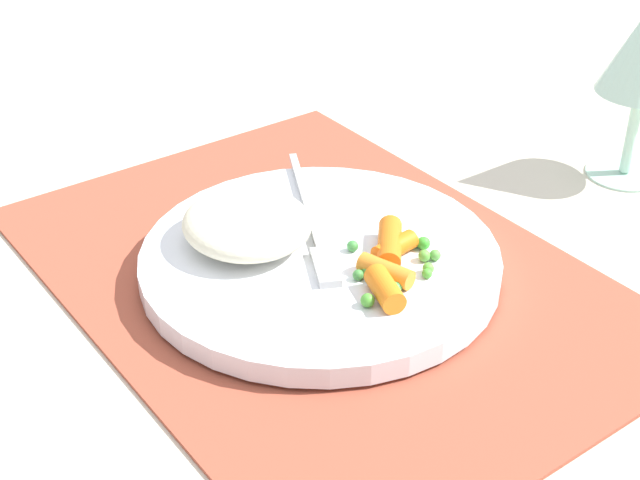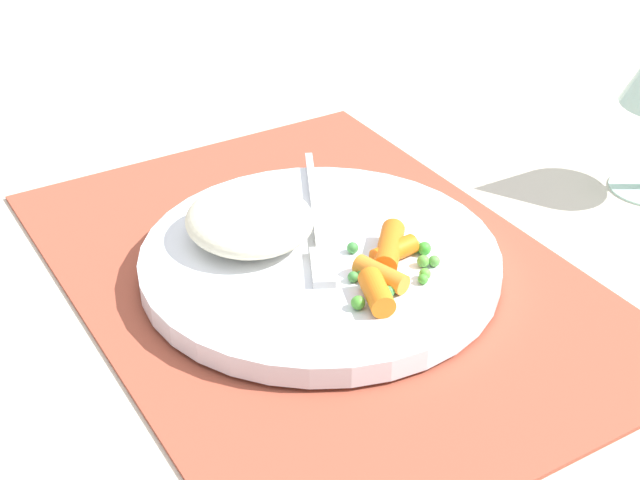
# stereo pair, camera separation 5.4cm
# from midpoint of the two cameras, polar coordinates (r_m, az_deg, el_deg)

# --- Properties ---
(ground_plane) EXTENTS (2.40, 2.40, 0.00)m
(ground_plane) POSITION_cam_midpoint_polar(r_m,az_deg,el_deg) (0.70, -2.22, -2.31)
(ground_plane) COLOR beige
(placemat) EXTENTS (0.48, 0.34, 0.01)m
(placemat) POSITION_cam_midpoint_polar(r_m,az_deg,el_deg) (0.70, -2.22, -2.11)
(placemat) COLOR #9E4733
(placemat) RESTS_ON ground_plane
(plate) EXTENTS (0.27, 0.27, 0.02)m
(plate) POSITION_cam_midpoint_polar(r_m,az_deg,el_deg) (0.69, -2.24, -1.34)
(plate) COLOR white
(plate) RESTS_ON placemat
(rice_mound) EXTENTS (0.10, 0.09, 0.03)m
(rice_mound) POSITION_cam_midpoint_polar(r_m,az_deg,el_deg) (0.69, -6.72, 0.97)
(rice_mound) COLOR beige
(rice_mound) RESTS_ON plate
(carrot_portion) EXTENTS (0.09, 0.08, 0.02)m
(carrot_portion) POSITION_cam_midpoint_polar(r_m,az_deg,el_deg) (0.66, 1.86, -1.33)
(carrot_portion) COLOR orange
(carrot_portion) RESTS_ON plate
(pea_scatter) EXTENTS (0.07, 0.09, 0.01)m
(pea_scatter) POSITION_cam_midpoint_polar(r_m,az_deg,el_deg) (0.66, 2.48, -1.52)
(pea_scatter) COLOR green
(pea_scatter) RESTS_ON plate
(fork) EXTENTS (0.18, 0.10, 0.01)m
(fork) POSITION_cam_midpoint_polar(r_m,az_deg,el_deg) (0.71, -2.56, 0.72)
(fork) COLOR silver
(fork) RESTS_ON plate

